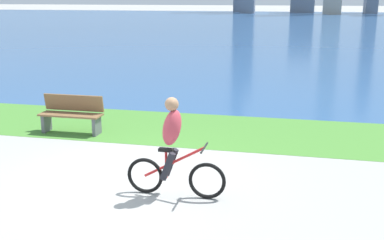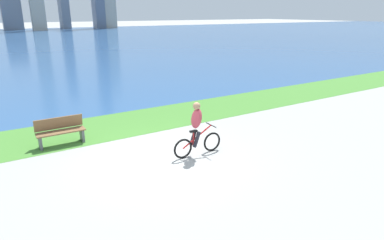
# 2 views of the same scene
# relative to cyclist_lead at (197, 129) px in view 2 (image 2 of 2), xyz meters

# --- Properties ---
(ground_plane) EXTENTS (300.00, 300.00, 0.00)m
(ground_plane) POSITION_rel_cyclist_lead_xyz_m (-1.04, 0.35, -0.83)
(ground_plane) COLOR #9E9E99
(grass_strip_bayside) EXTENTS (120.00, 3.02, 0.01)m
(grass_strip_bayside) POSITION_rel_cyclist_lead_xyz_m (-1.04, 3.96, -0.83)
(grass_strip_bayside) COLOR #478433
(grass_strip_bayside) RESTS_ON ground
(bay_water_surface) EXTENTS (300.00, 86.02, 0.00)m
(bay_water_surface) POSITION_rel_cyclist_lead_xyz_m (-1.04, 48.48, -0.83)
(bay_water_surface) COLOR #2D568C
(bay_water_surface) RESTS_ON ground
(cyclist_lead) EXTENTS (1.65, 0.52, 1.65)m
(cyclist_lead) POSITION_rel_cyclist_lead_xyz_m (0.00, 0.00, 0.00)
(cyclist_lead) COLOR black
(cyclist_lead) RESTS_ON ground
(bench_near_path) EXTENTS (1.50, 0.47, 0.90)m
(bench_near_path) POSITION_rel_cyclist_lead_xyz_m (-3.30, 3.04, -0.38)
(bench_near_path) COLOR brown
(bench_near_path) RESTS_ON ground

